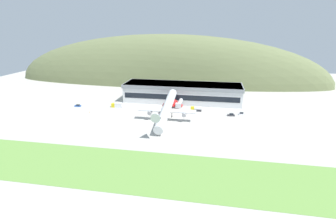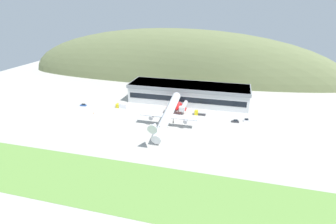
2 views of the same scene
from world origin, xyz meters
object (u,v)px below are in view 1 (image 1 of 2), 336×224
object	(u,v)px
cargo_airplane	(167,109)
fuel_truck	(196,109)
service_car_2	(242,114)
terminal_building	(183,91)
traffic_cone_0	(89,112)
service_car_1	(78,106)
box_truck	(117,105)
service_car_0	(231,115)
jetway_0	(179,103)

from	to	relation	value
cargo_airplane	fuel_truck	bearing A→B (deg)	55.14
service_car_2	cargo_airplane	bearing A→B (deg)	-156.15
terminal_building	traffic_cone_0	size ratio (longest dim) A/B	140.23
fuel_truck	traffic_cone_0	size ratio (longest dim) A/B	11.75
cargo_airplane	service_car_1	bearing A→B (deg)	165.04
cargo_airplane	service_car_2	distance (m)	46.61
cargo_airplane	traffic_cone_0	size ratio (longest dim) A/B	95.15
box_truck	traffic_cone_0	world-z (taller)	box_truck
cargo_airplane	box_truck	world-z (taller)	cargo_airplane
service_car_0	traffic_cone_0	size ratio (longest dim) A/B	7.46
terminal_building	cargo_airplane	distance (m)	42.03
traffic_cone_0	fuel_truck	bearing A→B (deg)	12.81
cargo_airplane	box_truck	bearing A→B (deg)	151.39
service_car_0	service_car_2	size ratio (longest dim) A/B	1.14
jetway_0	traffic_cone_0	distance (m)	56.23
jetway_0	service_car_0	distance (m)	33.04
service_car_1	jetway_0	bearing A→B (deg)	5.28
service_car_1	service_car_2	distance (m)	105.29
jetway_0	service_car_1	distance (m)	67.33
service_car_2	box_truck	bearing A→B (deg)	179.08
traffic_cone_0	jetway_0	bearing A→B (deg)	17.18
jetway_0	cargo_airplane	size ratio (longest dim) A/B	0.25
box_truck	jetway_0	bearing A→B (deg)	4.39
cargo_airplane	service_car_0	xyz separation A→B (m)	(35.92, 15.59, -6.41)
terminal_building	traffic_cone_0	world-z (taller)	terminal_building
jetway_0	service_car_1	size ratio (longest dim) A/B	3.36
cargo_airplane	fuel_truck	size ratio (longest dim) A/B	8.10
box_truck	traffic_cone_0	distance (m)	18.86
fuel_truck	terminal_building	bearing A→B (deg)	118.47
cargo_airplane	terminal_building	bearing A→B (deg)	85.31
service_car_0	jetway_0	bearing A→B (deg)	166.90
terminal_building	traffic_cone_0	bearing A→B (deg)	-146.31
service_car_0	box_truck	bearing A→B (deg)	176.57
service_car_2	fuel_truck	bearing A→B (deg)	174.92
jetway_0	fuel_truck	distance (m)	11.25
jetway_0	box_truck	xyz separation A→B (m)	(-40.45, -3.11, -2.50)
service_car_0	service_car_2	world-z (taller)	service_car_2
fuel_truck	traffic_cone_0	world-z (taller)	fuel_truck
terminal_building	service_car_0	distance (m)	42.30
jetway_0	service_car_1	xyz separation A→B (m)	(-66.96, -6.19, -3.41)
service_car_1	traffic_cone_0	xyz separation A→B (m)	(13.35, -10.38, -0.30)
cargo_airplane	service_car_1	size ratio (longest dim) A/B	13.20
service_car_0	traffic_cone_0	bearing A→B (deg)	-173.91
fuel_truck	service_car_1	bearing A→B (deg)	-176.86
fuel_truck	service_car_0	bearing A→B (deg)	-14.59
cargo_airplane	service_car_1	distance (m)	65.58
terminal_building	fuel_truck	distance (m)	24.31
terminal_building	service_car_0	bearing A→B (deg)	-39.00
traffic_cone_0	terminal_building	bearing A→B (deg)	33.69
cargo_airplane	box_truck	distance (m)	42.00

